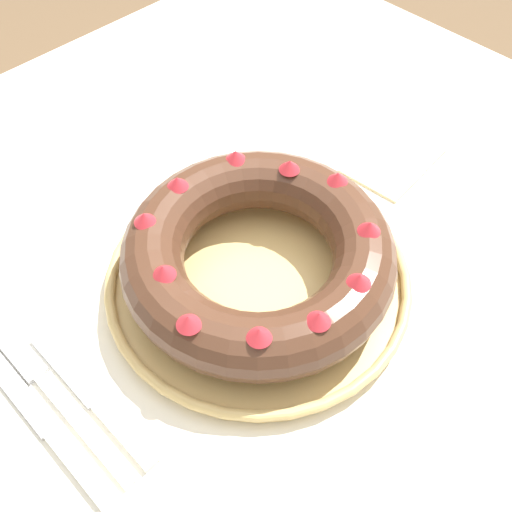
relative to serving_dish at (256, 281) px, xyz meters
name	(u,v)px	position (x,y,z in m)	size (l,w,h in m)	color
ground_plane	(251,486)	(0.00, 0.02, -0.79)	(8.00, 8.00, 0.00)	brown
dining_table	(248,319)	(0.00, 0.02, -0.11)	(1.24, 1.13, 0.78)	silver
serving_dish	(256,281)	(0.00, 0.00, 0.00)	(0.35, 0.35, 0.02)	tan
bundt_cake	(256,256)	(0.00, 0.00, 0.05)	(0.30, 0.30, 0.08)	#4C2D1E
fork	(56,396)	(-0.24, 0.04, -0.01)	(0.02, 0.22, 0.01)	white
serving_knife	(53,436)	(-0.27, 0.01, -0.01)	(0.02, 0.25, 0.01)	white
cake_knife	(99,405)	(-0.22, 0.01, -0.01)	(0.02, 0.20, 0.01)	white
napkin	(390,159)	(0.29, 0.02, -0.01)	(0.13, 0.09, 0.00)	beige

